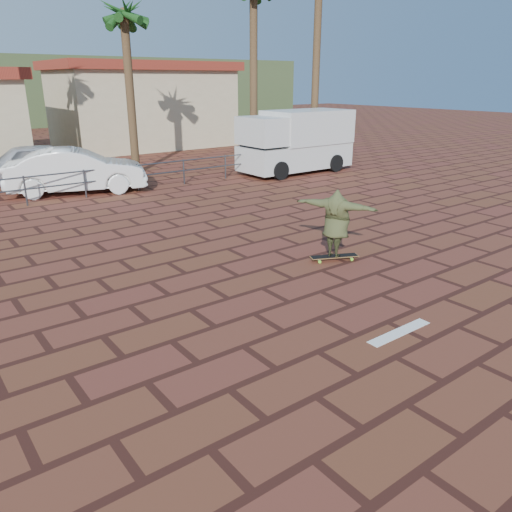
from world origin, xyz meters
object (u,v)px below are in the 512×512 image
at_px(skateboarder, 336,223).
at_px(campervan, 296,140).
at_px(car_white, 77,171).
at_px(longboard, 334,257).
at_px(car_silver, 46,162).

xyz_separation_m(skateboarder, campervan, (7.11, 9.46, 0.52)).
height_order(skateboarder, car_white, skateboarder).
relative_size(skateboarder, campervan, 0.37).
height_order(longboard, car_white, car_white).
bearing_deg(skateboarder, car_white, -10.92).
xyz_separation_m(skateboarder, car_silver, (-2.58, 14.03, -0.12)).
bearing_deg(campervan, car_silver, 154.57).
relative_size(longboard, car_white, 0.23).
bearing_deg(car_silver, car_white, -162.41).
bearing_deg(longboard, skateboarder, 0.00).
xyz_separation_m(campervan, car_silver, (-9.69, 4.57, -0.64)).
height_order(longboard, car_silver, car_silver).
distance_m(skateboarder, campervan, 11.85).
height_order(campervan, car_white, campervan).
height_order(skateboarder, campervan, campervan).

